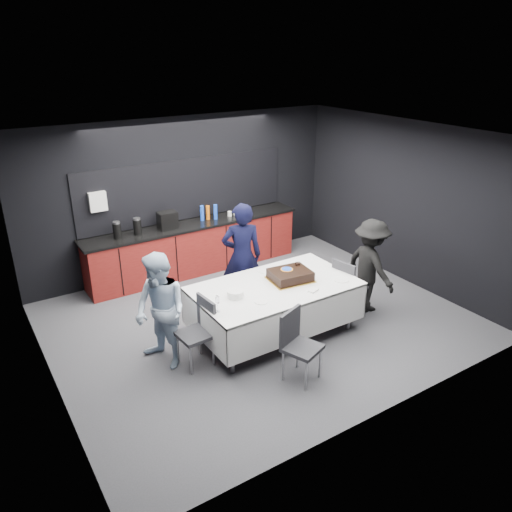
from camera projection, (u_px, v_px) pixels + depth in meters
The scene contains 18 objects.
ground at pixel (259, 321), 7.69m from camera, with size 6.00×6.00×0.00m, color #47474C.
room_shell at pixel (260, 205), 6.96m from camera, with size 6.04×5.04×2.82m.
kitchenette at pixel (194, 243), 9.19m from camera, with size 4.10×0.64×2.05m.
party_table at pixel (275, 294), 7.13m from camera, with size 2.32×1.32×0.78m.
cake_assembly at pixel (290, 275), 7.20m from camera, with size 0.66×0.56×0.18m.
plate_stack at pixel (235, 294), 6.73m from camera, with size 0.23×0.23×0.10m, color white.
loose_plate_near at pixel (261, 302), 6.61m from camera, with size 0.18×0.18×0.01m, color white.
loose_plate_right_a at pixel (304, 271), 7.51m from camera, with size 0.19×0.19×0.01m, color white.
loose_plate_right_b at pixel (341, 280), 7.23m from camera, with size 0.22×0.22×0.01m, color white.
loose_plate_far at pixel (264, 271), 7.51m from camera, with size 0.21×0.21×0.01m, color white.
fork_pile at pixel (313, 290), 6.90m from camera, with size 0.15×0.10×0.02m, color white.
champagne_flute at pixel (217, 300), 6.32m from camera, with size 0.06×0.06×0.22m.
chair_left at pixel (200, 327), 6.50m from camera, with size 0.45×0.45×0.92m.
chair_right at pixel (347, 284), 7.67m from camera, with size 0.49×0.49×0.92m.
chair_near at pixel (297, 340), 6.21m from camera, with size 0.54×0.54×0.92m.
person_center at pixel (242, 256), 7.80m from camera, with size 0.63×0.42×1.74m, color black.
person_left at pixel (161, 311), 6.37m from camera, with size 0.76×0.59×1.57m, color silver.
person_right at pixel (370, 266), 7.77m from camera, with size 0.97×0.56×1.50m, color black.
Camera 1 is at (-3.63, -5.60, 3.95)m, focal length 35.00 mm.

